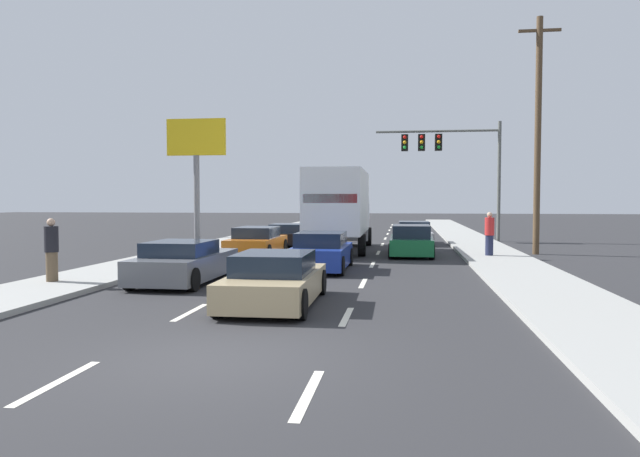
# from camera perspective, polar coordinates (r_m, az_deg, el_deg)

# --- Properties ---
(ground_plane) EXTENTS (140.00, 140.00, 0.00)m
(ground_plane) POSITION_cam_1_polar(r_m,az_deg,el_deg) (33.99, 3.19, -1.32)
(ground_plane) COLOR #2B2B2D
(sidewalk_right) EXTENTS (2.72, 80.00, 0.14)m
(sidewalk_right) POSITION_cam_1_polar(r_m,az_deg,el_deg) (29.11, 15.41, -1.97)
(sidewalk_right) COLOR #9E9E99
(sidewalk_right) RESTS_ON ground_plane
(sidewalk_left) EXTENTS (2.72, 80.00, 0.14)m
(sidewalk_left) POSITION_cam_1_polar(r_m,az_deg,el_deg) (30.40, -10.15, -1.72)
(sidewalk_left) COLOR #9E9E99
(sidewalk_left) RESTS_ON ground_plane
(lane_markings) EXTENTS (3.54, 57.00, 0.01)m
(lane_markings) POSITION_cam_1_polar(r_m,az_deg,el_deg) (30.05, 2.55, -1.86)
(lane_markings) COLOR silver
(lane_markings) RESTS_ON ground_plane
(car_black) EXTENTS (1.99, 4.36, 1.13)m
(car_black) POSITION_cam_1_polar(r_m,az_deg,el_deg) (32.06, -3.11, -0.63)
(car_black) COLOR black
(car_black) RESTS_ON ground_plane
(car_orange) EXTENTS (1.92, 4.33, 1.26)m
(car_orange) POSITION_cam_1_polar(r_m,az_deg,el_deg) (25.81, -6.05, -1.33)
(car_orange) COLOR orange
(car_orange) RESTS_ON ground_plane
(car_gray) EXTENTS (2.02, 4.61, 1.24)m
(car_gray) POSITION_cam_1_polar(r_m,az_deg,el_deg) (18.06, -12.82, -3.21)
(car_gray) COLOR slate
(car_gray) RESTS_ON ground_plane
(box_truck) EXTENTS (2.69, 9.17, 3.73)m
(box_truck) POSITION_cam_1_polar(r_m,az_deg,el_deg) (27.84, 1.93, 2.18)
(box_truck) COLOR white
(box_truck) RESTS_ON ground_plane
(car_blue) EXTENTS (1.90, 4.09, 1.31)m
(car_blue) POSITION_cam_1_polar(r_m,az_deg,el_deg) (20.63, 0.11, -2.29)
(car_blue) COLOR #1E389E
(car_blue) RESTS_ON ground_plane
(car_tan) EXTENTS (2.01, 4.39, 1.22)m
(car_tan) POSITION_cam_1_polar(r_m,az_deg,el_deg) (13.88, -4.33, -4.99)
(car_tan) COLOR tan
(car_tan) RESTS_ON ground_plane
(car_white) EXTENTS (2.03, 4.26, 1.25)m
(car_white) POSITION_cam_1_polar(r_m,az_deg,el_deg) (32.87, 8.93, -0.51)
(car_white) COLOR white
(car_white) RESTS_ON ground_plane
(car_green) EXTENTS (1.88, 4.51, 1.33)m
(car_green) POSITION_cam_1_polar(r_m,az_deg,el_deg) (26.26, 8.69, -1.22)
(car_green) COLOR #196B38
(car_green) RESTS_ON ground_plane
(traffic_signal_mast) EXTENTS (7.17, 0.69, 6.92)m
(traffic_signal_mast) POSITION_cam_1_polar(r_m,az_deg,el_deg) (35.72, 11.59, 7.29)
(traffic_signal_mast) COLOR #595B56
(traffic_signal_mast) RESTS_ON ground_plane
(utility_pole_mid) EXTENTS (1.80, 0.28, 10.41)m
(utility_pole_mid) POSITION_cam_1_polar(r_m,az_deg,el_deg) (28.29, 20.06, 8.52)
(utility_pole_mid) COLOR brown
(utility_pole_mid) RESTS_ON ground_plane
(roadside_billboard) EXTENTS (3.70, 0.36, 7.35)m
(roadside_billboard) POSITION_cam_1_polar(r_m,az_deg,el_deg) (37.54, -11.71, 6.93)
(roadside_billboard) COLOR slate
(roadside_billboard) RESTS_ON ground_plane
(pedestrian_near_corner) EXTENTS (0.38, 0.38, 1.77)m
(pedestrian_near_corner) POSITION_cam_1_polar(r_m,az_deg,el_deg) (18.39, -24.23, -1.87)
(pedestrian_near_corner) COLOR brown
(pedestrian_near_corner) RESTS_ON sidewalk_left
(pedestrian_mid_block) EXTENTS (0.38, 0.38, 1.78)m
(pedestrian_mid_block) POSITION_cam_1_polar(r_m,az_deg,el_deg) (25.49, 15.86, -0.48)
(pedestrian_mid_block) COLOR #1E233F
(pedestrian_mid_block) RESTS_ON sidewalk_right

